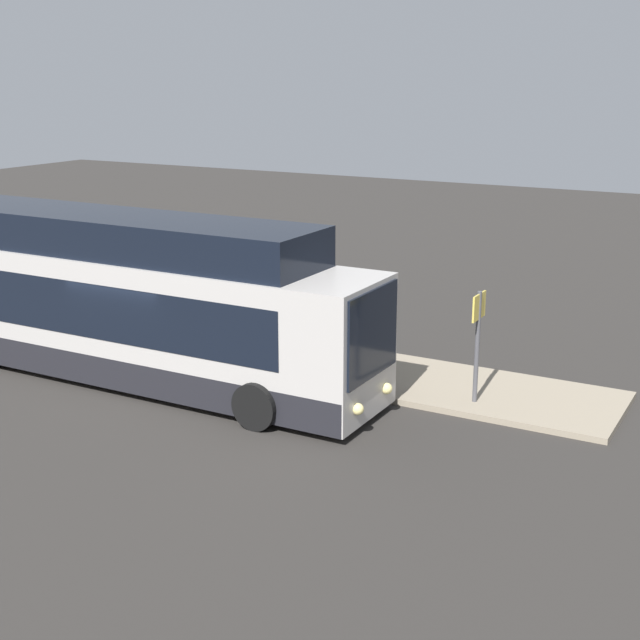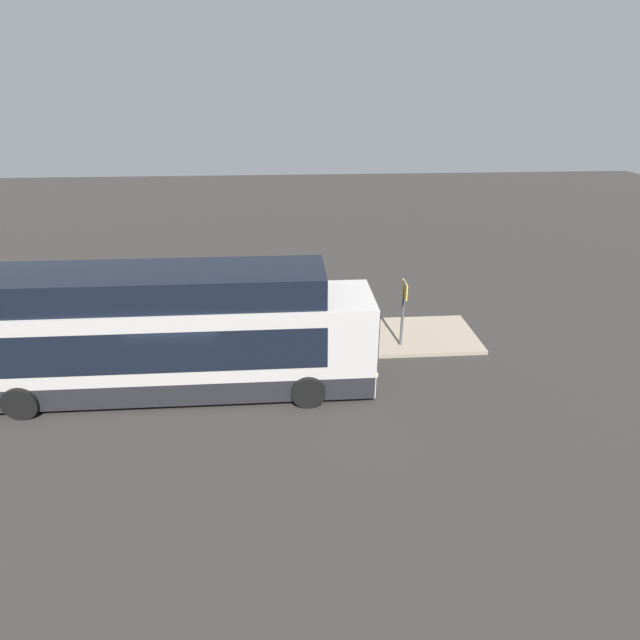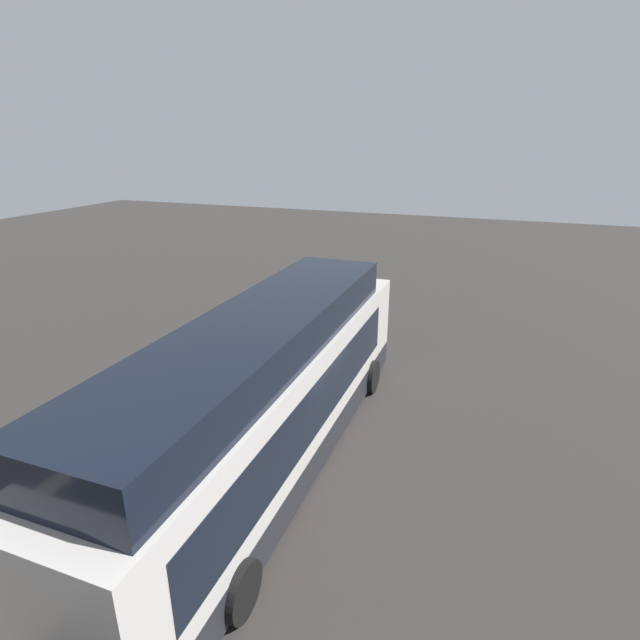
# 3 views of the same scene
# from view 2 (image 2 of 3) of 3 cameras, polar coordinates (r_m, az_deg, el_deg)

# --- Properties ---
(ground) EXTENTS (80.00, 80.00, 0.00)m
(ground) POSITION_cam_2_polar(r_m,az_deg,el_deg) (15.87, -14.90, -7.94)
(ground) COLOR #2B2826
(platform) EXTENTS (20.00, 2.97, 0.13)m
(platform) POSITION_cam_2_polar(r_m,az_deg,el_deg) (18.46, -13.35, -2.52)
(platform) COLOR gray
(platform) RESTS_ON ground
(bus_lead) EXTENTS (12.44, 2.71, 3.84)m
(bus_lead) POSITION_cam_2_polar(r_m,az_deg,el_deg) (15.36, -17.83, -2.08)
(bus_lead) COLOR #B2ADA8
(bus_lead) RESTS_ON ground
(passenger_boarding) EXTENTS (0.60, 0.64, 1.71)m
(passenger_boarding) POSITION_cam_2_polar(r_m,az_deg,el_deg) (18.20, -6.55, 1.10)
(passenger_boarding) COLOR silver
(passenger_boarding) RESTS_ON platform
(passenger_waiting) EXTENTS (0.36, 0.36, 1.85)m
(passenger_waiting) POSITION_cam_2_polar(r_m,az_deg,el_deg) (16.98, 2.90, -0.18)
(passenger_waiting) COLOR #4C476B
(passenger_waiting) RESTS_ON platform
(suitcase) EXTENTS (0.36, 0.26, 0.98)m
(suitcase) POSITION_cam_2_polar(r_m,az_deg,el_deg) (16.96, 1.43, -2.72)
(suitcase) COLOR #334C7F
(suitcase) RESTS_ON platform
(sign_post) EXTENTS (0.10, 0.70, 2.42)m
(sign_post) POSITION_cam_2_polar(r_m,az_deg,el_deg) (17.23, 9.52, 1.76)
(sign_post) COLOR #4C4C51
(sign_post) RESTS_ON platform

